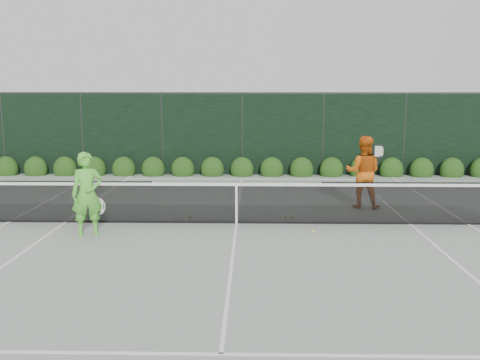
{
  "coord_description": "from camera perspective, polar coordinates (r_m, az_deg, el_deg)",
  "views": [
    {
      "loc": [
        0.36,
        -12.38,
        3.15
      ],
      "look_at": [
        0.08,
        0.3,
        1.0
      ],
      "focal_mm": 40.0,
      "sensor_mm": 36.0,
      "label": 1
    }
  ],
  "objects": [
    {
      "name": "ground",
      "position": [
        12.78,
        -0.38,
        -4.65
      ],
      "size": [
        80.0,
        80.0,
        0.0
      ],
      "primitive_type": "plane",
      "color": "gray",
      "rests_on": "ground"
    },
    {
      "name": "windscreen_fence",
      "position": [
        9.81,
        -0.85,
        0.03
      ],
      "size": [
        32.0,
        21.07,
        3.06
      ],
      "color": "black",
      "rests_on": "ground"
    },
    {
      "name": "tennis_balls",
      "position": [
        12.97,
        3.08,
        -4.3
      ],
      "size": [
        2.98,
        1.45,
        0.07
      ],
      "color": "#DFF536",
      "rests_on": "ground"
    },
    {
      "name": "player_man",
      "position": [
        14.67,
        13.02,
        0.83
      ],
      "size": [
        1.09,
        0.94,
        1.94
      ],
      "rotation": [
        0.0,
        0.0,
        2.9
      ],
      "color": "#D45E11",
      "rests_on": "ground"
    },
    {
      "name": "hedge_row",
      "position": [
        19.75,
        0.22,
        1.13
      ],
      "size": [
        31.66,
        0.65,
        0.94
      ],
      "color": "#15320D",
      "rests_on": "ground"
    },
    {
      "name": "tennis_net",
      "position": [
        12.66,
        -0.5,
        -2.32
      ],
      "size": [
        12.9,
        0.1,
        1.07
      ],
      "color": "black",
      "rests_on": "ground"
    },
    {
      "name": "player_woman",
      "position": [
        12.04,
        -15.98,
        -1.46
      ],
      "size": [
        0.78,
        0.65,
        1.83
      ],
      "rotation": [
        0.0,
        0.0,
        0.37
      ],
      "color": "#59C93B",
      "rests_on": "ground"
    },
    {
      "name": "court_lines",
      "position": [
        12.77,
        -0.38,
        -4.62
      ],
      "size": [
        11.03,
        23.83,
        0.01
      ],
      "color": "white",
      "rests_on": "ground"
    }
  ]
}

